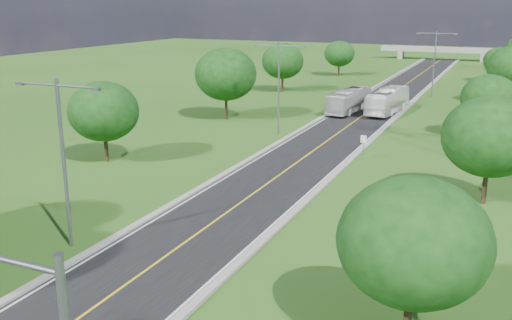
{
  "coord_description": "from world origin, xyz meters",
  "views": [
    {
      "loc": [
        16.91,
        -12.16,
        14.01
      ],
      "look_at": [
        0.63,
        24.15,
        3.0
      ],
      "focal_mm": 40.0,
      "sensor_mm": 36.0,
      "label": 1
    }
  ],
  "objects": [
    {
      "name": "signal_mast",
      "position": [
        3.68,
        -1.0,
        4.91
      ],
      "size": [
        8.54,
        0.33,
        7.2
      ],
      "color": "slate",
      "rests_on": "ground"
    },
    {
      "name": "bus_outbound",
      "position": [
        2.47,
        62.18,
        1.65
      ],
      "size": [
        3.66,
        11.62,
        3.18
      ],
      "primitive_type": "imported",
      "rotation": [
        0.0,
        0.0,
        3.05
      ],
      "color": "white",
      "rests_on": "road"
    },
    {
      "name": "tree_le",
      "position": [
        -14.5,
        98.0,
        4.33
      ],
      "size": [
        5.88,
        5.88,
        6.84
      ],
      "color": "black",
      "rests_on": "ground"
    },
    {
      "name": "streetlight_mid_left",
      "position": [
        -6.0,
        45.0,
        5.94
      ],
      "size": [
        5.9,
        0.25,
        10.0
      ],
      "color": "slate",
      "rests_on": "ground"
    },
    {
      "name": "tree_ld",
      "position": [
        -17.0,
        74.0,
        4.95
      ],
      "size": [
        6.72,
        6.72,
        7.82
      ],
      "color": "black",
      "rests_on": "ground"
    },
    {
      "name": "tree_lb",
      "position": [
        -16.0,
        28.0,
        4.64
      ],
      "size": [
        6.3,
        6.3,
        7.33
      ],
      "color": "black",
      "rests_on": "ground"
    },
    {
      "name": "tree_ra",
      "position": [
        14.0,
        10.0,
        4.64
      ],
      "size": [
        6.3,
        6.3,
        7.33
      ],
      "color": "black",
      "rests_on": "ground"
    },
    {
      "name": "tree_rc",
      "position": [
        15.0,
        52.0,
        4.33
      ],
      "size": [
        5.88,
        5.88,
        6.84
      ],
      "color": "black",
      "rests_on": "ground"
    },
    {
      "name": "speed_limit_sign",
      "position": [
        5.2,
        37.98,
        1.6
      ],
      "size": [
        0.55,
        0.09,
        2.4
      ],
      "color": "slate",
      "rests_on": "ground"
    },
    {
      "name": "curb_left",
      "position": [
        -4.25,
        66.0,
        0.11
      ],
      "size": [
        0.5,
        150.0,
        0.22
      ],
      "primitive_type": "cube",
      "color": "gray",
      "rests_on": "ground"
    },
    {
      "name": "road",
      "position": [
        0.0,
        66.0,
        0.03
      ],
      "size": [
        8.0,
        150.0,
        0.06
      ],
      "primitive_type": "cube",
      "color": "black",
      "rests_on": "ground"
    },
    {
      "name": "overpass",
      "position": [
        0.0,
        140.0,
        2.41
      ],
      "size": [
        30.0,
        3.0,
        3.2
      ],
      "color": "gray",
      "rests_on": "ground"
    },
    {
      "name": "tree_re",
      "position": [
        14.5,
        100.0,
        4.02
      ],
      "size": [
        5.46,
        5.46,
        6.35
      ],
      "color": "black",
      "rests_on": "ground"
    },
    {
      "name": "tree_lc",
      "position": [
        -15.0,
        50.0,
        5.58
      ],
      "size": [
        7.56,
        7.56,
        8.79
      ],
      "color": "black",
      "rests_on": "ground"
    },
    {
      "name": "streetlight_near_left",
      "position": [
        -6.0,
        12.0,
        5.94
      ],
      "size": [
        5.9,
        0.25,
        10.0
      ],
      "color": "slate",
      "rests_on": "ground"
    },
    {
      "name": "tree_rb",
      "position": [
        16.0,
        30.0,
        4.95
      ],
      "size": [
        6.72,
        6.72,
        7.82
      ],
      "color": "black",
      "rests_on": "ground"
    },
    {
      "name": "bus_inbound",
      "position": [
        -2.39,
        60.8,
        1.57
      ],
      "size": [
        3.38,
        10.99,
        3.01
      ],
      "primitive_type": "imported",
      "rotation": [
        0.0,
        0.0,
        -0.08
      ],
      "color": "silver",
      "rests_on": "road"
    },
    {
      "name": "ground",
      "position": [
        0.0,
        60.0,
        0.0
      ],
      "size": [
        260.0,
        260.0,
        0.0
      ],
      "primitive_type": "plane",
      "color": "#274F16",
      "rests_on": "ground"
    },
    {
      "name": "streetlight_far_right",
      "position": [
        6.0,
        78.0,
        5.94
      ],
      "size": [
        5.9,
        0.25,
        10.0
      ],
      "color": "slate",
      "rests_on": "ground"
    },
    {
      "name": "curb_right",
      "position": [
        4.25,
        66.0,
        0.11
      ],
      "size": [
        0.5,
        150.0,
        0.22
      ],
      "primitive_type": "cube",
      "color": "gray",
      "rests_on": "ground"
    }
  ]
}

